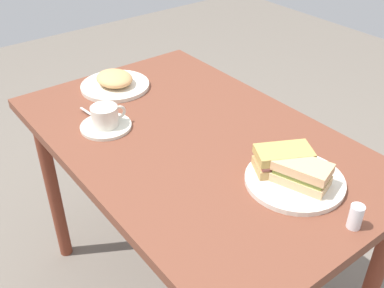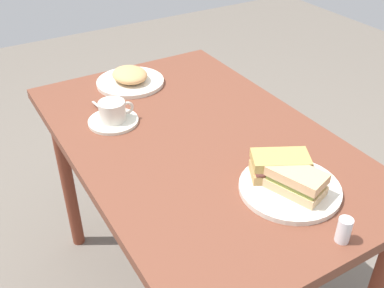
% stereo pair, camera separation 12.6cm
% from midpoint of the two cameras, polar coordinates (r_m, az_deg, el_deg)
% --- Properties ---
extents(dining_table, '(1.15, 0.73, 0.73)m').
position_cam_midpoint_polar(dining_table, '(1.40, 3.27, -2.35)').
color(dining_table, brown).
rests_on(dining_table, ground_plane).
extents(sandwich_plate, '(0.26, 0.26, 0.01)m').
position_cam_midpoint_polar(sandwich_plate, '(1.18, 15.22, -5.51)').
color(sandwich_plate, silver).
rests_on(sandwich_plate, dining_table).
extents(sandwich_front, '(0.16, 0.12, 0.06)m').
position_cam_midpoint_polar(sandwich_front, '(1.15, 16.06, -4.57)').
color(sandwich_front, '#D9B17E').
rests_on(sandwich_front, sandwich_plate).
extents(sandwich_back, '(0.14, 0.17, 0.06)m').
position_cam_midpoint_polar(sandwich_back, '(1.19, 14.00, -2.78)').
color(sandwich_back, tan).
rests_on(sandwich_back, sandwich_plate).
extents(coffee_saucer, '(0.16, 0.16, 0.01)m').
position_cam_midpoint_polar(coffee_saucer, '(1.43, -7.39, 2.80)').
color(coffee_saucer, silver).
rests_on(coffee_saucer, dining_table).
extents(coffee_cup, '(0.08, 0.11, 0.06)m').
position_cam_midpoint_polar(coffee_cup, '(1.41, -7.43, 4.14)').
color(coffee_cup, silver).
rests_on(coffee_cup, coffee_saucer).
extents(spoon, '(0.10, 0.02, 0.01)m').
position_cam_midpoint_polar(spoon, '(1.48, -8.90, 4.26)').
color(spoon, silver).
rests_on(spoon, coffee_saucer).
extents(side_plate, '(0.24, 0.24, 0.01)m').
position_cam_midpoint_polar(side_plate, '(1.66, -5.60, 7.71)').
color(side_plate, silver).
rests_on(side_plate, dining_table).
extents(side_food_pile, '(0.15, 0.12, 0.04)m').
position_cam_midpoint_polar(side_food_pile, '(1.65, -5.65, 8.61)').
color(side_food_pile, tan).
rests_on(side_food_pile, side_plate).
extents(salt_shaker, '(0.03, 0.03, 0.06)m').
position_cam_midpoint_polar(salt_shaker, '(1.07, 21.86, -10.16)').
color(salt_shaker, silver).
rests_on(salt_shaker, dining_table).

